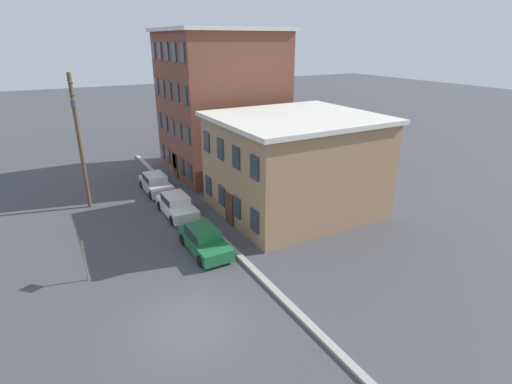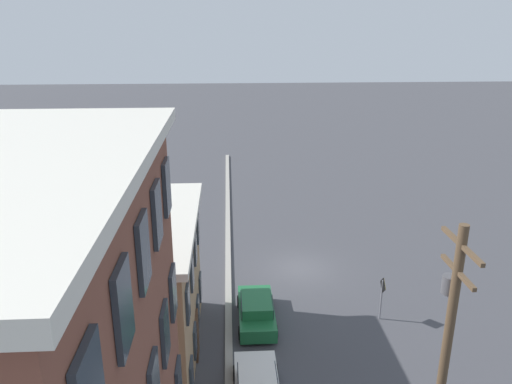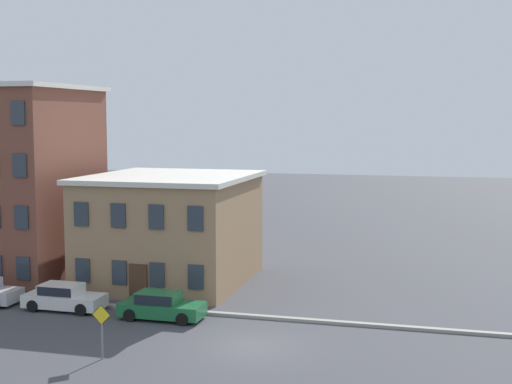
% 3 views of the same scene
% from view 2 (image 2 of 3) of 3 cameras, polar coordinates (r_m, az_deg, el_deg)
% --- Properties ---
extents(ground_plane, '(200.00, 200.00, 0.00)m').
position_cam_2_polar(ground_plane, '(32.00, 4.98, -8.69)').
color(ground_plane, '#424247').
extents(kerb_strip, '(56.00, 0.36, 0.16)m').
position_cam_2_polar(kerb_strip, '(31.67, -3.20, -8.80)').
color(kerb_strip, '#9E998E').
rests_on(kerb_strip, ground_plane).
extents(apartment_midblock, '(9.81, 10.79, 6.90)m').
position_cam_2_polar(apartment_midblock, '(23.70, -19.84, -10.87)').
color(apartment_midblock, '#9E7A56').
rests_on(apartment_midblock, ground_plane).
extents(car_green, '(4.40, 1.92, 1.43)m').
position_cam_2_polar(car_green, '(26.35, 0.05, -13.29)').
color(car_green, '#1E6638').
rests_on(car_green, ground_plane).
extents(caution_sign, '(0.90, 0.08, 2.43)m').
position_cam_2_polar(caution_sign, '(26.97, 14.23, -10.99)').
color(caution_sign, slate).
rests_on(caution_sign, ground_plane).
extents(utility_pole, '(2.40, 0.44, 9.68)m').
position_cam_2_polar(utility_pole, '(16.42, 20.73, -17.27)').
color(utility_pole, brown).
rests_on(utility_pole, ground_plane).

